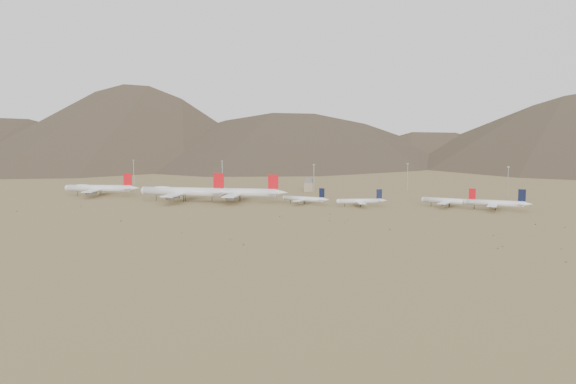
% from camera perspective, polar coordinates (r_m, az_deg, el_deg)
% --- Properties ---
extents(ground, '(3000.00, 3000.00, 0.00)m').
position_cam_1_polar(ground, '(473.03, -4.83, -1.33)').
color(ground, '#A08953').
rests_on(ground, ground).
extents(mountain_ridge, '(4400.00, 1000.00, 300.00)m').
position_cam_1_polar(mountain_ridge, '(1354.49, 7.98, 9.80)').
color(mountain_ridge, brown).
rests_on(mountain_ridge, ground).
extents(widebody_west, '(64.99, 50.72, 19.44)m').
position_cam_1_polar(widebody_west, '(565.00, -16.43, 0.33)').
color(widebody_west, white).
rests_on(widebody_west, ground).
extents(widebody_centre, '(77.64, 59.55, 23.05)m').
position_cam_1_polar(widebody_centre, '(510.66, -9.30, 0.05)').
color(widebody_centre, white).
rests_on(widebody_centre, ground).
extents(widebody_east, '(73.06, 56.43, 21.71)m').
position_cam_1_polar(widebody_east, '(504.14, -4.42, -0.01)').
color(widebody_east, white).
rests_on(widebody_east, ground).
extents(narrowbody_a, '(38.49, 28.23, 12.86)m').
position_cam_1_polar(narrowbody_a, '(486.66, 1.52, -0.61)').
color(narrowbody_a, white).
rests_on(narrowbody_a, ground).
extents(narrowbody_b, '(36.63, 27.44, 12.70)m').
position_cam_1_polar(narrowbody_b, '(476.48, 6.50, -0.80)').
color(narrowbody_b, white).
rests_on(narrowbody_b, ground).
extents(narrowbody_c, '(43.55, 32.19, 14.71)m').
position_cam_1_polar(narrowbody_c, '(482.79, 14.20, -0.78)').
color(narrowbody_c, white).
rests_on(narrowbody_c, ground).
extents(narrowbody_d, '(47.04, 34.12, 15.57)m').
position_cam_1_polar(narrowbody_d, '(476.41, 18.03, -0.95)').
color(narrowbody_d, white).
rests_on(narrowbody_d, ground).
extents(control_tower, '(8.00, 8.00, 12.00)m').
position_cam_1_polar(control_tower, '(579.07, 1.90, 0.57)').
color(control_tower, gray).
rests_on(control_tower, ground).
extents(mast_far_west, '(2.00, 0.60, 25.70)m').
position_cam_1_polar(mast_far_west, '(646.77, -13.55, 1.78)').
color(mast_far_west, gray).
rests_on(mast_far_west, ground).
extents(mast_west, '(2.00, 0.60, 25.70)m').
position_cam_1_polar(mast_west, '(620.04, -5.87, 1.73)').
color(mast_west, gray).
rests_on(mast_west, ground).
extents(mast_centre, '(2.00, 0.60, 25.70)m').
position_cam_1_polar(mast_centre, '(563.95, 2.31, 1.33)').
color(mast_centre, gray).
rests_on(mast_centre, ground).
extents(mast_east, '(2.00, 0.60, 25.70)m').
position_cam_1_polar(mast_east, '(584.37, 10.57, 1.40)').
color(mast_east, gray).
rests_on(mast_east, ground).
extents(mast_far_east, '(2.00, 0.60, 25.70)m').
position_cam_1_polar(mast_far_east, '(562.49, 18.97, 0.99)').
color(mast_far_east, gray).
rests_on(mast_far_east, ground).
extents(desert_scrub, '(396.41, 122.44, 0.88)m').
position_cam_1_polar(desert_scrub, '(385.09, -0.62, -2.96)').
color(desert_scrub, brown).
rests_on(desert_scrub, ground).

